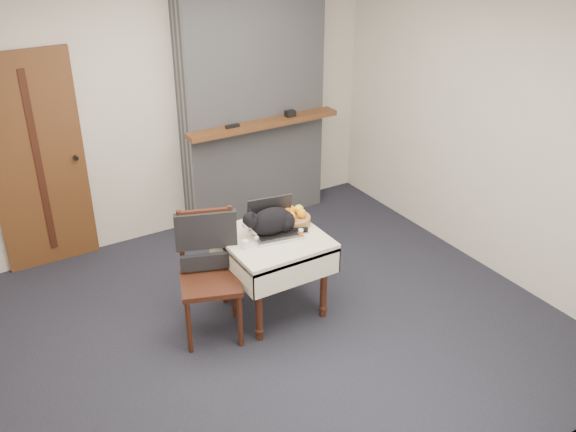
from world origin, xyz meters
name	(u,v)px	position (x,y,z in m)	size (l,w,h in m)	color
ground	(266,328)	(0.00, 0.00, 0.00)	(4.50, 4.50, 0.00)	black
room_shell	(232,103)	(0.00, 0.46, 1.76)	(4.52, 4.01, 2.61)	beige
door	(38,163)	(-1.20, 1.97, 1.00)	(0.82, 0.10, 2.00)	brown
chimney	(252,98)	(0.90, 1.85, 1.30)	(1.62, 0.48, 2.60)	gray
side_table	(273,249)	(0.19, 0.21, 0.59)	(0.78, 0.78, 0.70)	#371F0F
laptop	(273,224)	(0.23, 0.27, 0.77)	(0.43, 0.38, 0.28)	#B7B7BC
cat	(272,221)	(0.21, 0.25, 0.81)	(0.52, 0.26, 0.26)	black
cream_jar	(245,244)	(-0.08, 0.16, 0.73)	(0.06, 0.06, 0.06)	white
pill_bottle	(301,234)	(0.37, 0.07, 0.74)	(0.04, 0.04, 0.08)	#AC4515
fruit_basket	(294,218)	(0.44, 0.29, 0.76)	(0.27, 0.27, 0.15)	olive
desk_clutter	(293,229)	(0.39, 0.23, 0.70)	(0.12, 0.01, 0.01)	black
chair	(208,256)	(-0.36, 0.26, 0.65)	(0.58, 0.58, 1.02)	#371F0F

